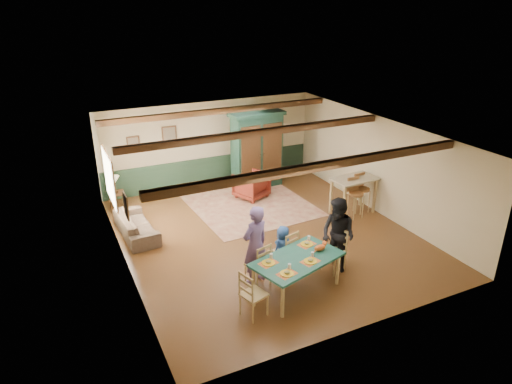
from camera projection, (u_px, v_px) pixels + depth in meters
name	position (u px, v px, depth m)	size (l,w,h in m)	color
floor	(266.00, 234.00, 11.76)	(8.00, 8.00, 0.00)	#4A2B15
wall_back	(210.00, 144.00, 14.56)	(7.00, 0.02, 2.70)	beige
wall_left	(121.00, 212.00, 9.85)	(0.02, 8.00, 2.70)	beige
wall_right	(379.00, 166.00, 12.63)	(0.02, 8.00, 2.70)	beige
ceiling	(266.00, 133.00, 10.71)	(7.00, 8.00, 0.02)	white
wainscot_back	(211.00, 170.00, 14.90)	(6.95, 0.03, 0.90)	#1B3223
ceiling_beam_front	(320.00, 166.00, 8.84)	(6.95, 0.16, 0.16)	#321E0E
ceiling_beam_mid	(259.00, 133.00, 11.08)	(6.95, 0.16, 0.16)	#321E0E
ceiling_beam_back	(220.00, 111.00, 13.24)	(6.95, 0.16, 0.16)	#321E0E
window_left	(109.00, 178.00, 11.20)	(0.06, 1.60, 1.30)	white
picture_left_wall	(126.00, 206.00, 9.21)	(0.04, 0.42, 0.52)	#7C715A
picture_back_a	(169.00, 135.00, 13.85)	(0.45, 0.04, 0.55)	#7C715A
picture_back_b	(133.00, 144.00, 13.47)	(0.38, 0.04, 0.48)	#7C715A
dining_table	(297.00, 275.00, 9.35)	(1.85, 1.03, 0.77)	#1A5347
dining_chair_far_left	(258.00, 263.00, 9.56)	(0.43, 0.45, 0.97)	#A48752
dining_chair_far_right	(285.00, 250.00, 10.07)	(0.43, 0.45, 0.97)	#A48752
dining_chair_end_left	(254.00, 293.00, 8.58)	(0.43, 0.45, 0.97)	#A48752
dining_chair_end_right	(334.00, 251.00, 10.03)	(0.43, 0.45, 0.97)	#A48752
person_man	(255.00, 245.00, 9.46)	(0.65, 0.42, 1.77)	slate
person_woman	(338.00, 235.00, 9.96)	(0.82, 0.64, 1.69)	black
person_child	(283.00, 248.00, 10.11)	(0.50, 0.33, 1.03)	#23478C
cat	(320.00, 247.00, 9.44)	(0.37, 0.14, 0.18)	orange
place_setting_near_left	(287.00, 272.00, 8.65)	(0.41, 0.31, 0.11)	gold
place_setting_near_center	(310.00, 259.00, 9.06)	(0.41, 0.31, 0.11)	gold
place_setting_far_left	(268.00, 261.00, 9.00)	(0.41, 0.31, 0.11)	gold
place_setting_far_right	(307.00, 242.00, 9.70)	(0.41, 0.31, 0.11)	gold
area_rug	(247.00, 202.00, 13.64)	(3.25, 3.86, 0.01)	beige
armoire	(257.00, 150.00, 14.37)	(1.72, 0.69, 2.43)	#122F24
armchair	(251.00, 185.00, 13.84)	(0.86, 0.88, 0.80)	#4D130F
sofa	(136.00, 225.00, 11.64)	(1.91, 0.75, 0.56)	#44362A
end_table	(117.00, 201.00, 13.04)	(0.44, 0.44, 0.54)	#321E0E
table_lamp	(115.00, 185.00, 12.84)	(0.27, 0.27, 0.49)	beige
counter_table	(353.00, 196.00, 12.78)	(1.26, 0.73, 1.05)	#BCB392
bar_stool_left	(356.00, 198.00, 12.50)	(0.40, 0.44, 1.13)	#A3703F
bar_stool_right	(362.00, 194.00, 12.82)	(0.40, 0.44, 1.12)	#A3703F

